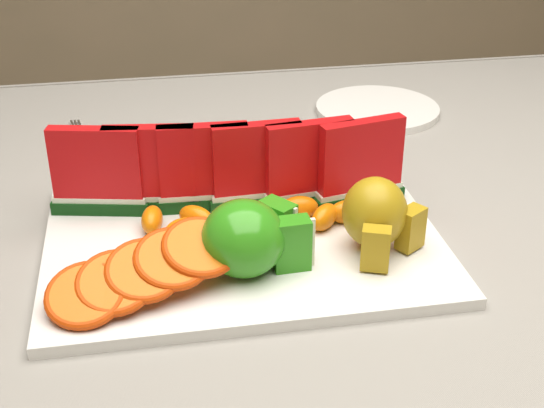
# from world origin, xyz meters

# --- Properties ---
(table) EXTENTS (1.40, 0.90, 0.75)m
(table) POSITION_xyz_m (0.00, 0.00, 0.65)
(table) COLOR #4F391F
(table) RESTS_ON ground
(tablecloth) EXTENTS (1.53, 1.03, 0.20)m
(tablecloth) POSITION_xyz_m (0.00, 0.00, 0.72)
(tablecloth) COLOR gray
(tablecloth) RESTS_ON table
(platter) EXTENTS (0.40, 0.30, 0.01)m
(platter) POSITION_xyz_m (-0.06, -0.03, 0.76)
(platter) COLOR silver
(platter) RESTS_ON tablecloth
(apple_cluster) EXTENTS (0.12, 0.10, 0.07)m
(apple_cluster) POSITION_xyz_m (-0.06, -0.10, 0.80)
(apple_cluster) COLOR #348616
(apple_cluster) RESTS_ON platter
(pear_cluster) EXTENTS (0.08, 0.09, 0.07)m
(pear_cluster) POSITION_xyz_m (0.07, -0.08, 0.81)
(pear_cluster) COLOR #AA7104
(pear_cluster) RESTS_ON platter
(side_plate) EXTENTS (0.19, 0.19, 0.01)m
(side_plate) POSITION_xyz_m (0.19, 0.30, 0.76)
(side_plate) COLOR silver
(side_plate) RESTS_ON tablecloth
(fork) EXTENTS (0.05, 0.19, 0.00)m
(fork) POSITION_xyz_m (-0.24, 0.24, 0.76)
(fork) COLOR silver
(fork) RESTS_ON tablecloth
(watermelon_row) EXTENTS (0.39, 0.07, 0.10)m
(watermelon_row) POSITION_xyz_m (-0.06, 0.03, 0.82)
(watermelon_row) COLOR #0F3C0E
(watermelon_row) RESTS_ON platter
(orange_fan_front) EXTENTS (0.19, 0.12, 0.05)m
(orange_fan_front) POSITION_xyz_m (-0.16, -0.12, 0.80)
(orange_fan_front) COLOR #F82700
(orange_fan_front) RESTS_ON platter
(orange_fan_back) EXTENTS (0.33, 0.10, 0.04)m
(orange_fan_back) POSITION_xyz_m (-0.05, 0.10, 0.79)
(orange_fan_back) COLOR #F82700
(orange_fan_back) RESTS_ON platter
(tangerine_segments) EXTENTS (0.24, 0.08, 0.03)m
(tangerine_segments) POSITION_xyz_m (-0.05, -0.03, 0.78)
(tangerine_segments) COLOR #EF490C
(tangerine_segments) RESTS_ON platter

